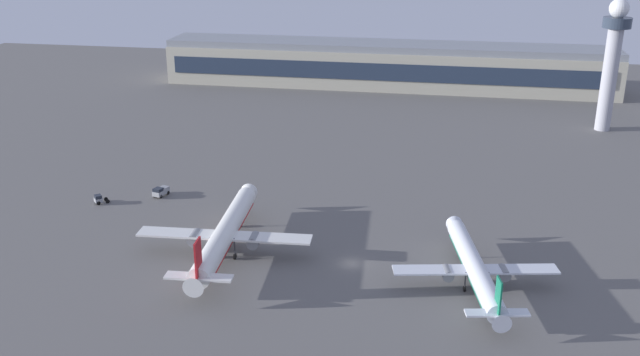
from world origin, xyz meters
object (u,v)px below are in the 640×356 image
at_px(airplane_far_stand, 225,234).
at_px(baggage_tractor, 161,191).
at_px(airplane_near_gate, 475,268).
at_px(pushback_tug, 99,199).
at_px(control_tower, 612,56).

distance_m(airplane_far_stand, baggage_tractor, 35.05).
xyz_separation_m(airplane_near_gate, pushback_tug, (-81.97, 23.09, -2.50)).
bearing_deg(airplane_near_gate, pushback_tug, 152.80).
relative_size(control_tower, pushback_tug, 11.06).
xyz_separation_m(control_tower, baggage_tractor, (-109.98, -75.30, -21.19)).
bearing_deg(control_tower, baggage_tractor, -145.60).
relative_size(control_tower, airplane_near_gate, 1.06).
bearing_deg(airplane_far_stand, baggage_tractor, 129.03).
relative_size(control_tower, baggage_tractor, 8.59).
bearing_deg(pushback_tug, airplane_near_gate, -146.74).
distance_m(control_tower, baggage_tractor, 134.96).
bearing_deg(airplane_far_stand, control_tower, 45.73).
bearing_deg(pushback_tug, control_tower, -97.05).
bearing_deg(control_tower, airplane_near_gate, -110.77).
distance_m(airplane_near_gate, baggage_tractor, 76.23).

